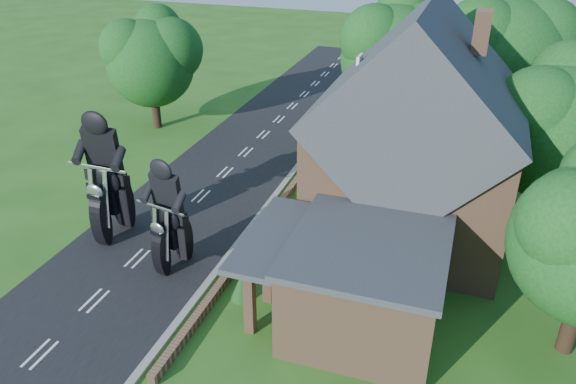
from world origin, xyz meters
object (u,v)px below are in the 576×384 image
(motorcycle_lead, at_px, (173,251))
(annex, at_px, (363,281))
(garden_wall, at_px, (272,215))
(house, at_px, (414,144))
(motorcycle_follow, at_px, (114,218))

(motorcycle_lead, bearing_deg, annex, -174.89)
(garden_wall, xyz_separation_m, motorcycle_lead, (-2.51, -4.96, 0.54))
(house, relative_size, annex, 1.45)
(house, bearing_deg, garden_wall, -170.83)
(garden_wall, bearing_deg, annex, -46.16)
(garden_wall, relative_size, house, 2.15)
(motorcycle_follow, bearing_deg, annex, 171.18)
(annex, relative_size, motorcycle_follow, 3.63)
(motorcycle_lead, bearing_deg, motorcycle_follow, -8.15)
(annex, bearing_deg, house, 84.76)
(annex, distance_m, motorcycle_follow, 12.04)
(garden_wall, relative_size, motorcycle_follow, 11.33)
(motorcycle_lead, xyz_separation_m, motorcycle_follow, (-3.73, 1.30, 0.16))
(house, height_order, annex, house)
(house, bearing_deg, motorcycle_follow, -159.47)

